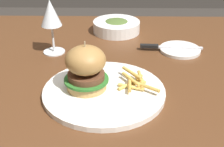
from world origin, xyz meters
TOP-DOWN VIEW (x-y plane):
  - dining_table at (0.00, 0.00)m, footprint 1.48×0.92m
  - main_plate at (0.03, -0.17)m, footprint 0.31×0.31m
  - burger_sandwich at (-0.02, -0.16)m, footprint 0.11×0.11m
  - fries_pile at (0.11, -0.15)m, footprint 0.11×0.12m
  - wine_glass at (-0.15, 0.08)m, footprint 0.07×0.07m
  - bread_plate at (0.27, 0.10)m, footprint 0.13×0.13m
  - table_knife at (0.22, 0.10)m, footprint 0.21×0.03m
  - soup_bowl at (0.06, 0.27)m, footprint 0.18×0.18m

SIDE VIEW (x-z plane):
  - dining_table at x=0.00m, z-range 0.29..1.03m
  - bread_plate at x=0.27m, z-range 0.74..0.75m
  - main_plate at x=0.03m, z-range 0.74..0.75m
  - table_knife at x=0.22m, z-range 0.75..0.76m
  - soup_bowl at x=0.06m, z-range 0.74..0.79m
  - fries_pile at x=0.11m, z-range 0.75..0.78m
  - burger_sandwich at x=-0.02m, z-range 0.75..0.88m
  - wine_glass at x=-0.15m, z-range 0.78..0.95m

